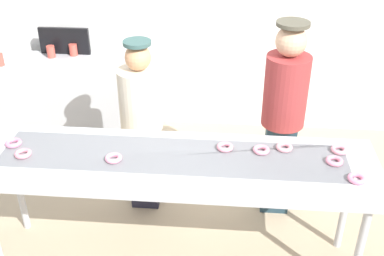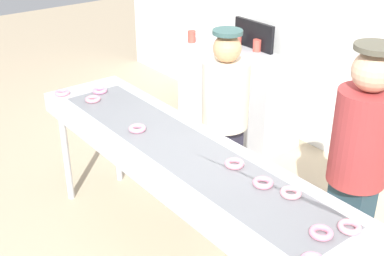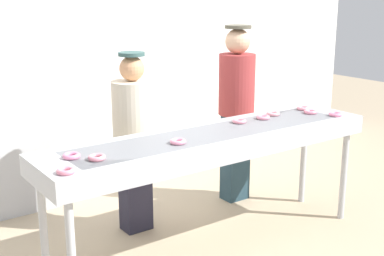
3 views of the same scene
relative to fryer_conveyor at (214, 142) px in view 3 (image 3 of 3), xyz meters
name	(u,v)px [view 3 (image 3 of 3)]	position (x,y,z in m)	size (l,w,h in m)	color
ground_plane	(213,247)	(0.00, 0.00, -0.89)	(16.00, 16.00, 0.00)	tan
back_wall	(88,32)	(0.00, 2.21, 0.71)	(8.00, 0.12, 3.19)	white
fryer_conveyor	(214,142)	(0.00, 0.00, 0.00)	(2.80, 0.65, 0.97)	#B7BABF
strawberry_donut_0	(66,171)	(-1.29, -0.22, 0.10)	(0.12, 0.12, 0.03)	pink
strawberry_donut_1	(303,108)	(1.15, 0.15, 0.10)	(0.12, 0.12, 0.03)	pink
strawberry_donut_2	(335,114)	(1.20, -0.18, 0.10)	(0.12, 0.12, 0.03)	pink
strawberry_donut_3	(311,112)	(1.09, 0.01, 0.10)	(0.12, 0.12, 0.03)	pink
strawberry_donut_4	(263,117)	(0.61, 0.10, 0.10)	(0.12, 0.12, 0.03)	pink
strawberry_donut_5	(71,156)	(-1.15, 0.04, 0.10)	(0.12, 0.12, 0.03)	pink
strawberry_donut_6	(178,142)	(-0.39, -0.09, 0.10)	(0.12, 0.12, 0.03)	pink
strawberry_donut_7	(97,157)	(-1.02, -0.09, 0.10)	(0.12, 0.12, 0.03)	pink
strawberry_donut_8	(273,114)	(0.77, 0.15, 0.10)	(0.12, 0.12, 0.03)	pink
strawberry_donut_9	(239,121)	(0.36, 0.12, 0.10)	(0.12, 0.12, 0.03)	pink
worker_baker	(134,132)	(-0.34, 0.66, -0.01)	(0.35, 0.35, 1.55)	#222132
worker_assistant	(236,102)	(0.81, 0.69, 0.10)	(0.35, 0.35, 1.72)	#213A46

